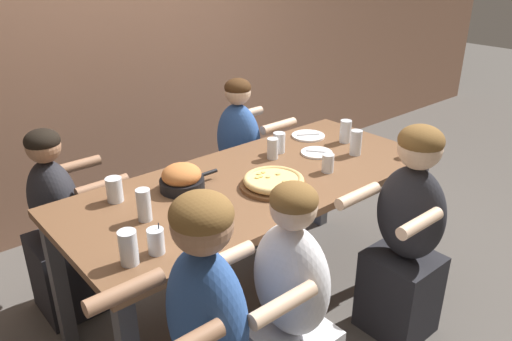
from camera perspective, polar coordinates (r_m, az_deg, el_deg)
The scene contains 20 objects.
ground_plane at distance 3.04m, azimuth 0.00°, elevation -14.70°, with size 18.00×18.00×0.00m, color #514C47.
dining_table at distance 2.65m, azimuth 0.00°, elevation -2.72°, with size 2.05×0.88×0.80m.
pizza_board_main at distance 2.52m, azimuth 2.02°, elevation -1.29°, with size 0.34×0.34×0.06m.
skillet_bowl at distance 2.51m, azimuth -8.46°, elevation -0.91°, with size 0.33×0.22×0.14m.
empty_plate_a at distance 2.95m, azimuth 6.94°, elevation 2.04°, with size 0.19×0.19×0.02m.
empty_plate_b at distance 3.22m, azimuth 5.99°, elevation 3.97°, with size 0.21×0.21×0.02m.
cocktail_glass_blue at distance 2.03m, azimuth -11.35°, elevation -8.04°, with size 0.07×0.07×0.13m.
drinking_glass_a at distance 2.85m, azimuth 1.91°, elevation 2.43°, with size 0.06×0.06×0.12m.
drinking_glass_b at distance 3.14m, azimuth 10.17°, elevation 4.27°, with size 0.07×0.07×0.14m.
drinking_glass_c at distance 2.26m, azimuth -12.62°, elevation -4.09°, with size 0.06×0.06×0.15m.
drinking_glass_d at distance 3.04m, azimuth 17.84°, elevation 3.02°, with size 0.06×0.06×0.15m.
drinking_glass_e at distance 2.47m, azimuth -15.86°, elevation -2.23°, with size 0.08×0.08×0.12m.
drinking_glass_f at distance 2.71m, azimuth 8.22°, elevation 0.84°, with size 0.06×0.06×0.10m.
drinking_glass_g at distance 1.98m, azimuth -14.36°, elevation -8.67°, with size 0.07×0.07×0.14m.
drinking_glass_h at distance 2.96m, azimuth 11.34°, elevation 2.98°, with size 0.07×0.07×0.15m.
drinking_glass_i at distance 2.94m, azimuth 2.65°, elevation 3.20°, with size 0.07×0.07×0.12m.
diner_far_midright at distance 3.43m, azimuth -1.91°, elevation 0.23°, with size 0.51×0.40×1.15m.
diner_far_left at distance 2.92m, azimuth -21.45°, elevation -6.74°, with size 0.51×0.40×1.09m.
diner_near_midright at distance 2.66m, azimuth 16.76°, elevation -7.86°, with size 0.51×0.40×1.17m.
diner_near_midleft at distance 2.14m, azimuth 3.79°, elevation -16.64°, with size 0.51×0.40×1.13m.
Camera 1 is at (-1.53, -1.80, 1.92)m, focal length 35.00 mm.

